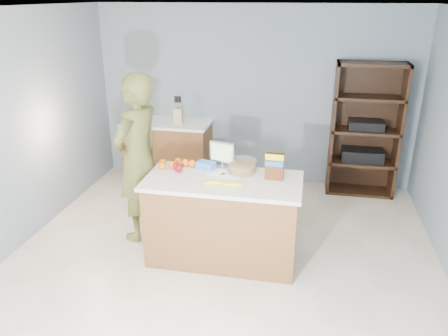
% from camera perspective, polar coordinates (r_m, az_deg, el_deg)
% --- Properties ---
extents(floor, '(4.50, 5.00, 0.02)m').
position_cam_1_polar(floor, '(4.51, -0.89, -13.54)').
color(floor, beige).
rests_on(floor, ground).
extents(walls, '(4.52, 5.02, 2.51)m').
position_cam_1_polar(walls, '(3.80, -1.03, 7.22)').
color(walls, slate).
rests_on(walls, ground).
extents(counter_peninsula, '(1.56, 0.76, 0.90)m').
position_cam_1_polar(counter_peninsula, '(4.54, -0.12, -7.10)').
color(counter_peninsula, brown).
rests_on(counter_peninsula, ground).
extents(back_cabinet, '(1.24, 0.62, 0.90)m').
position_cam_1_polar(back_cabinet, '(6.49, -7.23, 2.21)').
color(back_cabinet, brown).
rests_on(back_cabinet, ground).
extents(shelving_unit, '(0.90, 0.40, 1.80)m').
position_cam_1_polar(shelving_unit, '(6.24, 17.87, 4.50)').
color(shelving_unit, black).
rests_on(shelving_unit, ground).
extents(person, '(0.63, 0.78, 1.87)m').
position_cam_1_polar(person, '(4.85, -11.14, 1.18)').
color(person, brown).
rests_on(person, ground).
extents(knife_block, '(0.12, 0.10, 0.31)m').
position_cam_1_polar(knife_block, '(6.23, -5.99, 6.87)').
color(knife_block, tan).
rests_on(knife_block, back_cabinet).
extents(envelopes, '(0.39, 0.27, 0.00)m').
position_cam_1_polar(envelopes, '(4.42, -0.17, -0.92)').
color(envelopes, white).
rests_on(envelopes, counter_peninsula).
extents(bananas, '(0.40, 0.11, 0.04)m').
position_cam_1_polar(bananas, '(4.17, -0.07, -2.07)').
color(bananas, yellow).
rests_on(bananas, counter_peninsula).
extents(apples, '(0.13, 0.15, 0.08)m').
position_cam_1_polar(apples, '(4.54, -6.08, 0.11)').
color(apples, maroon).
rests_on(apples, counter_peninsula).
extents(oranges, '(0.39, 0.22, 0.08)m').
position_cam_1_polar(oranges, '(4.63, -6.27, 0.55)').
color(oranges, orange).
rests_on(oranges, counter_peninsula).
extents(blue_carton, '(0.21, 0.17, 0.08)m').
position_cam_1_polar(blue_carton, '(4.57, -2.40, 0.34)').
color(blue_carton, blue).
rests_on(blue_carton, counter_peninsula).
extents(salad_bowl, '(0.30, 0.30, 0.13)m').
position_cam_1_polar(salad_bowl, '(4.48, 2.40, 0.17)').
color(salad_bowl, '#267219').
rests_on(salad_bowl, counter_peninsula).
extents(tv, '(0.28, 0.12, 0.28)m').
position_cam_1_polar(tv, '(4.56, -0.21, 1.93)').
color(tv, silver).
rests_on(tv, counter_peninsula).
extents(cereal_box, '(0.19, 0.08, 0.27)m').
position_cam_1_polar(cereal_box, '(4.29, 6.62, 0.48)').
color(cereal_box, '#592B14').
rests_on(cereal_box, counter_peninsula).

